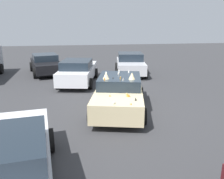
# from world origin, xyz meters

# --- Properties ---
(ground_plane) EXTENTS (60.00, 60.00, 0.00)m
(ground_plane) POSITION_xyz_m (0.00, 0.00, 0.00)
(ground_plane) COLOR #38383A
(art_car_decorated) EXTENTS (4.90, 2.91, 1.68)m
(art_car_decorated) POSITION_xyz_m (0.05, -0.01, 0.72)
(art_car_decorated) COLOR beige
(art_car_decorated) RESTS_ON ground
(parked_sedan_near_right) EXTENTS (4.16, 2.56, 1.48)m
(parked_sedan_near_right) POSITION_xyz_m (6.87, -2.16, 0.74)
(parked_sedan_near_right) COLOR silver
(parked_sedan_near_right) RESTS_ON ground
(parked_sedan_near_left) EXTENTS (4.83, 2.68, 1.44)m
(parked_sedan_near_left) POSITION_xyz_m (4.88, 1.55, 0.73)
(parked_sedan_near_left) COLOR white
(parked_sedan_near_left) RESTS_ON ground
(parked_sedan_behind_right) EXTENTS (4.54, 2.73, 1.35)m
(parked_sedan_behind_right) POSITION_xyz_m (8.16, 3.74, 0.70)
(parked_sedan_behind_right) COLOR black
(parked_sedan_behind_right) RESTS_ON ground
(parked_sedan_row_back_center) EXTENTS (4.69, 2.36, 1.44)m
(parked_sedan_row_back_center) POSITION_xyz_m (-4.51, 3.26, 0.73)
(parked_sedan_row_back_center) COLOR white
(parked_sedan_row_back_center) RESTS_ON ground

